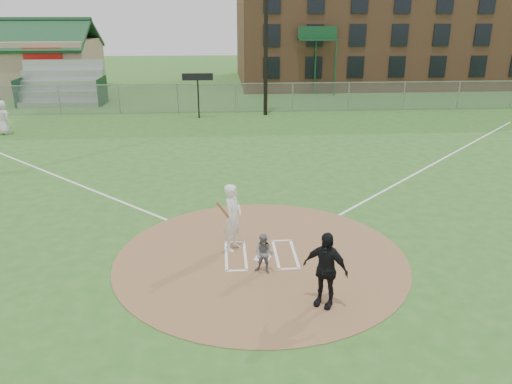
{
  "coord_description": "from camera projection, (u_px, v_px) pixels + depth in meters",
  "views": [
    {
      "loc": [
        -1.06,
        -12.85,
        6.72
      ],
      "look_at": [
        0.0,
        2.0,
        1.3
      ],
      "focal_mm": 35.0,
      "sensor_mm": 36.0,
      "label": 1
    }
  ],
  "objects": [
    {
      "name": "foul_line_third",
      "position": [
        44.0,
        171.0,
        22.25
      ],
      "size": [
        17.04,
        17.04,
        0.01
      ],
      "primitive_type": "cube",
      "rotation": [
        0.0,
        0.0,
        0.79
      ],
      "color": "white",
      "rests_on": "ground"
    },
    {
      "name": "dirt_circle",
      "position": [
        261.0,
        257.0,
        14.41
      ],
      "size": [
        8.4,
        8.4,
        0.02
      ],
      "primitive_type": "cylinder",
      "color": "#906844",
      "rests_on": "ground"
    },
    {
      "name": "scoreboard_sign",
      "position": [
        198.0,
        82.0,
        32.36
      ],
      "size": [
        2.0,
        0.1,
        2.93
      ],
      "color": "black",
      "rests_on": "ground"
    },
    {
      "name": "ondeck_player",
      "position": [
        3.0,
        118.0,
        28.53
      ],
      "size": [
        1.13,
        1.05,
        1.94
      ],
      "primitive_type": "imported",
      "rotation": [
        0.0,
        0.0,
        2.53
      ],
      "color": "silver",
      "rests_on": "ground"
    },
    {
      "name": "brick_warehouse",
      "position": [
        393.0,
        2.0,
        48.5
      ],
      "size": [
        30.0,
        17.17,
        15.0
      ],
      "color": "brown",
      "rests_on": "ground"
    },
    {
      "name": "bleachers",
      "position": [
        61.0,
        83.0,
        37.56
      ],
      "size": [
        6.08,
        3.2,
        3.2
      ],
      "color": "#B7BABF",
      "rests_on": "ground"
    },
    {
      "name": "batters_boxes",
      "position": [
        261.0,
        255.0,
        14.55
      ],
      "size": [
        2.08,
        1.88,
        0.01
      ],
      "color": "white",
      "rests_on": "dirt_circle"
    },
    {
      "name": "outfield_fence",
      "position": [
        236.0,
        98.0,
        34.69
      ],
      "size": [
        56.08,
        0.08,
        2.03
      ],
      "color": "slate",
      "rests_on": "ground"
    },
    {
      "name": "umpire",
      "position": [
        325.0,
        269.0,
        11.77
      ],
      "size": [
        1.19,
        1.01,
        1.91
      ],
      "primitive_type": "imported",
      "rotation": [
        0.0,
        0.0,
        -0.58
      ],
      "color": "black",
      "rests_on": "dirt_circle"
    },
    {
      "name": "ground",
      "position": [
        261.0,
        258.0,
        14.41
      ],
      "size": [
        140.0,
        140.0,
        0.0
      ],
      "primitive_type": "plane",
      "color": "#2E6221",
      "rests_on": "ground"
    },
    {
      "name": "foul_line_first",
      "position": [
        436.0,
        162.0,
        23.45
      ],
      "size": [
        17.04,
        17.04,
        0.01
      ],
      "primitive_type": "cube",
      "rotation": [
        0.0,
        0.0,
        -0.79
      ],
      "color": "white",
      "rests_on": "ground"
    },
    {
      "name": "clubhouse",
      "position": [
        24.0,
        64.0,
        43.32
      ],
      "size": [
        12.2,
        8.71,
        6.23
      ],
      "color": "tan",
      "rests_on": "ground"
    },
    {
      "name": "light_pole",
      "position": [
        266.0,
        13.0,
        31.97
      ],
      "size": [
        1.2,
        0.3,
        12.22
      ],
      "color": "black",
      "rests_on": "ground"
    },
    {
      "name": "catcher",
      "position": [
        264.0,
        254.0,
        13.38
      ],
      "size": [
        0.67,
        0.61,
        1.12
      ],
      "primitive_type": "imported",
      "rotation": [
        0.0,
        0.0,
        -0.43
      ],
      "color": "slate",
      "rests_on": "dirt_circle"
    },
    {
      "name": "home_plate",
      "position": [
        262.0,
        258.0,
        14.32
      ],
      "size": [
        0.54,
        0.54,
        0.03
      ],
      "primitive_type": "cube",
      "rotation": [
        0.0,
        0.0,
        -0.42
      ],
      "color": "silver",
      "rests_on": "dirt_circle"
    },
    {
      "name": "batter_at_plate",
      "position": [
        233.0,
        217.0,
        14.57
      ],
      "size": [
        0.88,
        1.1,
        2.03
      ],
      "color": "white",
      "rests_on": "dirt_circle"
    }
  ]
}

